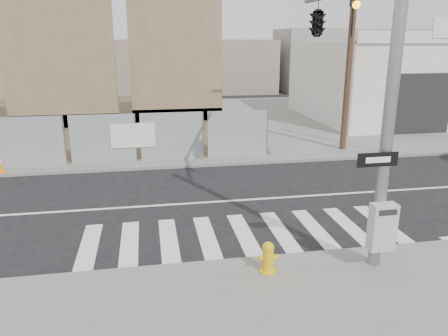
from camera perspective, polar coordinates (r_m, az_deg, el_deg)
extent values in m
plane|color=black|center=(14.09, 0.36, -4.35)|extent=(100.00, 100.00, 0.00)
cube|color=slate|center=(27.50, -4.98, 6.03)|extent=(50.00, 20.00, 0.12)
cylinder|color=gray|center=(9.61, 20.85, 7.11)|extent=(0.26, 0.26, 7.00)
cube|color=#B2B2AF|center=(10.02, 19.98, -7.25)|extent=(0.55, 0.30, 1.05)
cube|color=black|center=(9.55, 19.44, 1.05)|extent=(0.90, 0.03, 0.30)
cube|color=silver|center=(9.53, 19.50, 1.01)|extent=(0.55, 0.01, 0.12)
imported|color=black|center=(11.29, 16.54, 18.70)|extent=(0.16, 0.20, 1.00)
imported|color=black|center=(13.30, 12.16, 18.55)|extent=(0.53, 2.48, 1.00)
cylinder|color=gray|center=(20.53, 20.66, 9.02)|extent=(0.12, 0.12, 5.20)
imported|color=black|center=(20.40, 21.39, 15.98)|extent=(0.16, 0.20, 1.00)
cube|color=brown|center=(26.37, -20.76, 13.50)|extent=(6.00, 0.50, 8.00)
cube|color=brown|center=(27.12, -19.85, 5.95)|extent=(6.00, 1.30, 0.80)
cube|color=brown|center=(27.03, -6.29, 14.48)|extent=(5.50, 0.50, 8.00)
cube|color=brown|center=(27.78, -6.12, 7.06)|extent=(5.50, 1.30, 0.80)
cube|color=silver|center=(30.80, 22.50, 10.60)|extent=(12.00, 10.00, 4.80)
cube|color=black|center=(25.62, 24.42, 7.63)|extent=(3.40, 0.06, 3.20)
cylinder|color=#4C3423|center=(20.49, 16.29, 16.15)|extent=(0.28, 0.28, 10.00)
cylinder|color=#DCB30C|center=(9.86, 5.70, -13.19)|extent=(0.49, 0.49, 0.04)
cylinder|color=#DCB30C|center=(9.74, 5.74, -11.85)|extent=(0.32, 0.32, 0.56)
sphere|color=#DCB30C|center=(9.60, 5.79, -10.29)|extent=(0.26, 0.26, 0.26)
cylinder|color=#DCB30C|center=(9.67, 4.89, -11.65)|extent=(0.16, 0.15, 0.10)
cylinder|color=#DCB30C|center=(9.75, 6.61, -11.47)|extent=(0.16, 0.15, 0.10)
cube|color=orange|center=(18.71, -27.24, -0.50)|extent=(0.43, 0.43, 0.03)
cube|color=orange|center=(18.86, -14.24, 0.98)|extent=(0.44, 0.44, 0.03)
cone|color=orange|center=(18.77, -14.32, 2.08)|extent=(0.39, 0.39, 0.78)
cylinder|color=silver|center=(18.74, -14.34, 2.41)|extent=(0.30, 0.30, 0.09)
cube|color=#F2460C|center=(19.04, -4.05, 1.59)|extent=(0.35, 0.35, 0.03)
cone|color=#F2460C|center=(18.97, -4.07, 2.47)|extent=(0.31, 0.31, 0.63)
cylinder|color=silver|center=(18.95, -4.07, 2.73)|extent=(0.24, 0.24, 0.07)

